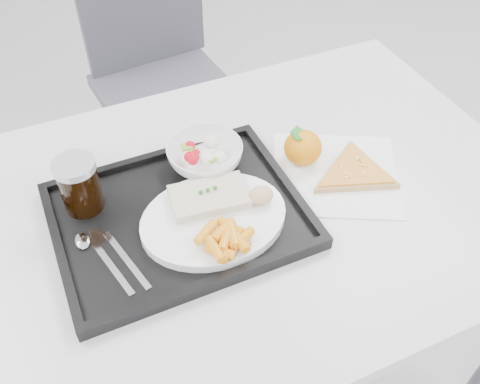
{
  "coord_description": "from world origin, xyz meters",
  "views": [
    {
      "loc": [
        -0.28,
        -0.35,
        1.5
      ],
      "look_at": [
        0.01,
        0.3,
        0.77
      ],
      "focal_mm": 40.0,
      "sensor_mm": 36.0,
      "label": 1
    }
  ],
  "objects_px": {
    "dinner_plate": "(214,219)",
    "pizza_slice": "(355,172)",
    "table": "(234,225)",
    "tray": "(179,217)",
    "tangerine": "(303,147)",
    "chair": "(157,59)",
    "cola_glass": "(79,184)",
    "salad_bowl": "(205,155)"
  },
  "relations": [
    {
      "from": "tangerine",
      "to": "pizza_slice",
      "type": "distance_m",
      "value": 0.12
    },
    {
      "from": "table",
      "to": "chair",
      "type": "distance_m",
      "value": 0.9
    },
    {
      "from": "table",
      "to": "tray",
      "type": "distance_m",
      "value": 0.13
    },
    {
      "from": "table",
      "to": "tray",
      "type": "bearing_deg",
      "value": 179.61
    },
    {
      "from": "table",
      "to": "tangerine",
      "type": "relative_size",
      "value": 14.12
    },
    {
      "from": "table",
      "to": "pizza_slice",
      "type": "height_order",
      "value": "pizza_slice"
    },
    {
      "from": "pizza_slice",
      "to": "cola_glass",
      "type": "bearing_deg",
      "value": 166.07
    },
    {
      "from": "chair",
      "to": "cola_glass",
      "type": "xyz_separation_m",
      "value": [
        -0.37,
        -0.79,
        0.28
      ]
    },
    {
      "from": "tray",
      "to": "tangerine",
      "type": "bearing_deg",
      "value": 10.11
    },
    {
      "from": "tray",
      "to": "dinner_plate",
      "type": "bearing_deg",
      "value": -40.33
    },
    {
      "from": "table",
      "to": "tangerine",
      "type": "bearing_deg",
      "value": 16.42
    },
    {
      "from": "dinner_plate",
      "to": "salad_bowl",
      "type": "height_order",
      "value": "salad_bowl"
    },
    {
      "from": "table",
      "to": "cola_glass",
      "type": "height_order",
      "value": "cola_glass"
    },
    {
      "from": "salad_bowl",
      "to": "tangerine",
      "type": "relative_size",
      "value": 1.79
    },
    {
      "from": "pizza_slice",
      "to": "tray",
      "type": "bearing_deg",
      "value": 174.75
    },
    {
      "from": "salad_bowl",
      "to": "cola_glass",
      "type": "bearing_deg",
      "value": -176.96
    },
    {
      "from": "cola_glass",
      "to": "tray",
      "type": "bearing_deg",
      "value": -31.85
    },
    {
      "from": "tangerine",
      "to": "pizza_slice",
      "type": "bearing_deg",
      "value": -48.77
    },
    {
      "from": "tray",
      "to": "pizza_slice",
      "type": "distance_m",
      "value": 0.36
    },
    {
      "from": "tray",
      "to": "cola_glass",
      "type": "distance_m",
      "value": 0.19
    },
    {
      "from": "tray",
      "to": "pizza_slice",
      "type": "xyz_separation_m",
      "value": [
        0.36,
        -0.03,
        0.0
      ]
    },
    {
      "from": "tray",
      "to": "pizza_slice",
      "type": "relative_size",
      "value": 1.97
    },
    {
      "from": "tray",
      "to": "salad_bowl",
      "type": "distance_m",
      "value": 0.15
    },
    {
      "from": "chair",
      "to": "tangerine",
      "type": "xyz_separation_m",
      "value": [
        0.07,
        -0.83,
        0.25
      ]
    },
    {
      "from": "dinner_plate",
      "to": "table",
      "type": "bearing_deg",
      "value": 36.56
    },
    {
      "from": "dinner_plate",
      "to": "pizza_slice",
      "type": "bearing_deg",
      "value": 2.06
    },
    {
      "from": "dinner_plate",
      "to": "salad_bowl",
      "type": "bearing_deg",
      "value": 73.92
    },
    {
      "from": "dinner_plate",
      "to": "cola_glass",
      "type": "height_order",
      "value": "cola_glass"
    },
    {
      "from": "chair",
      "to": "pizza_slice",
      "type": "relative_size",
      "value": 4.07
    },
    {
      "from": "tray",
      "to": "tangerine",
      "type": "distance_m",
      "value": 0.29
    },
    {
      "from": "dinner_plate",
      "to": "pizza_slice",
      "type": "relative_size",
      "value": 1.18
    },
    {
      "from": "chair",
      "to": "tangerine",
      "type": "height_order",
      "value": "chair"
    },
    {
      "from": "chair",
      "to": "tangerine",
      "type": "bearing_deg",
      "value": -85.36
    },
    {
      "from": "chair",
      "to": "salad_bowl",
      "type": "xyz_separation_m",
      "value": [
        -0.12,
        -0.78,
        0.25
      ]
    },
    {
      "from": "dinner_plate",
      "to": "tangerine",
      "type": "relative_size",
      "value": 3.18
    },
    {
      "from": "table",
      "to": "dinner_plate",
      "type": "height_order",
      "value": "dinner_plate"
    },
    {
      "from": "dinner_plate",
      "to": "salad_bowl",
      "type": "distance_m",
      "value": 0.16
    },
    {
      "from": "chair",
      "to": "tray",
      "type": "xyz_separation_m",
      "value": [
        -0.22,
        -0.88,
        0.22
      ]
    },
    {
      "from": "salad_bowl",
      "to": "pizza_slice",
      "type": "distance_m",
      "value": 0.3
    },
    {
      "from": "pizza_slice",
      "to": "salad_bowl",
      "type": "bearing_deg",
      "value": 152.18
    },
    {
      "from": "tray",
      "to": "cola_glass",
      "type": "height_order",
      "value": "cola_glass"
    },
    {
      "from": "table",
      "to": "chair",
      "type": "relative_size",
      "value": 1.29
    }
  ]
}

